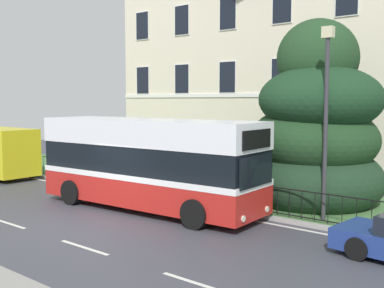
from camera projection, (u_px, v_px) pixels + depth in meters
name	position (u px, v px, depth m)	size (l,w,h in m)	color
ground_plane	(115.00, 217.00, 16.37)	(60.00, 56.00, 0.18)	#3F4049
georgian_townhouse	(292.00, 53.00, 26.99)	(19.58, 8.34, 13.23)	beige
iron_verge_railing	(165.00, 183.00, 19.31)	(17.69, 0.04, 0.97)	black
evergreen_tree	(315.00, 136.00, 17.83)	(5.38, 5.38, 7.54)	#423328
single_decker_bus	(148.00, 163.00, 17.26)	(9.12, 3.01, 3.34)	red
street_lamp_post	(326.00, 110.00, 15.12)	(0.36, 0.24, 6.26)	#333338
litter_bin	(73.00, 164.00, 24.50)	(0.55, 0.55, 1.14)	#4C4742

